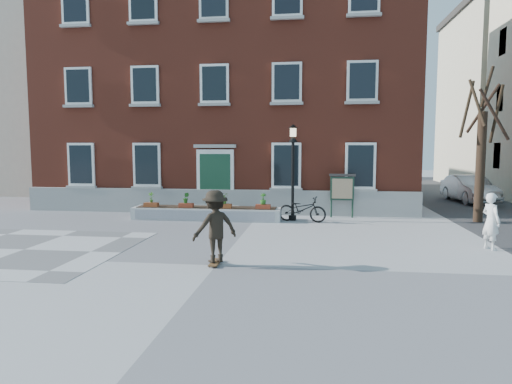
# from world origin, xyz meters

# --- Properties ---
(ground) EXTENTS (100.00, 100.00, 0.00)m
(ground) POSITION_xyz_m (0.00, 0.00, 0.00)
(ground) COLOR #9C9C9F
(ground) RESTS_ON ground
(checker_patch) EXTENTS (6.00, 6.00, 0.01)m
(checker_patch) POSITION_xyz_m (-6.00, 1.00, 0.01)
(checker_patch) COLOR slate
(checker_patch) RESTS_ON ground
(distant_building) EXTENTS (10.00, 12.00, 13.00)m
(distant_building) POSITION_xyz_m (-18.00, 20.00, 6.50)
(distant_building) COLOR #C3B39D
(distant_building) RESTS_ON ground
(bicycle) EXTENTS (2.06, 1.10, 1.03)m
(bicycle) POSITION_xyz_m (1.97, 7.13, 0.52)
(bicycle) COLOR black
(bicycle) RESTS_ON ground
(parked_car) EXTENTS (2.01, 4.58, 1.46)m
(parked_car) POSITION_xyz_m (10.82, 14.87, 0.73)
(parked_car) COLOR silver
(parked_car) RESTS_ON ground
(bystander) EXTENTS (0.62, 0.73, 1.69)m
(bystander) POSITION_xyz_m (7.62, 2.84, 0.84)
(bystander) COLOR white
(bystander) RESTS_ON ground
(brick_building) EXTENTS (18.40, 10.85, 12.60)m
(brick_building) POSITION_xyz_m (-2.00, 13.98, 6.30)
(brick_building) COLOR brown
(brick_building) RESTS_ON ground
(planter_assembly) EXTENTS (6.20, 1.12, 1.15)m
(planter_assembly) POSITION_xyz_m (-1.99, 7.18, 0.31)
(planter_assembly) COLOR silver
(planter_assembly) RESTS_ON ground
(bare_tree) EXTENTS (1.83, 1.83, 6.16)m
(bare_tree) POSITION_xyz_m (9.01, 8.01, 2.79)
(bare_tree) COLOR #322216
(bare_tree) RESTS_ON ground
(lamp_post) EXTENTS (0.40, 0.40, 3.93)m
(lamp_post) POSITION_xyz_m (1.56, 7.48, 2.54)
(lamp_post) COLOR black
(lamp_post) RESTS_ON ground
(notice_board) EXTENTS (1.10, 0.16, 1.87)m
(notice_board) POSITION_xyz_m (3.62, 8.47, 1.26)
(notice_board) COLOR #172F24
(notice_board) RESTS_ON ground
(skateboarder) EXTENTS (1.37, 1.26, 1.93)m
(skateboarder) POSITION_xyz_m (-0.04, 0.08, 1.00)
(skateboarder) COLOR brown
(skateboarder) RESTS_ON ground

